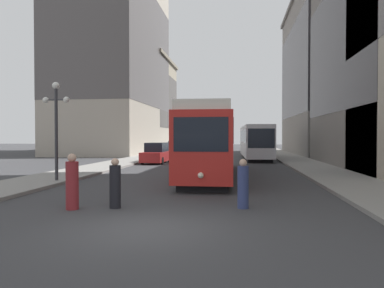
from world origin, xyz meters
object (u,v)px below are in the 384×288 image
parked_car_left_near (157,154)px  pedestrian_crossing_near (243,185)px  streetcar (211,141)px  parked_car_left_mid (176,150)px  transit_bus (255,141)px  lamp_post_left_near (56,115)px  pedestrian_crossing_far (72,183)px  pedestrian_on_sidewalk (115,185)px

parked_car_left_near → pedestrian_crossing_near: size_ratio=2.94×
streetcar → parked_car_left_mid: bearing=104.9°
transit_bus → lamp_post_left_near: bearing=-119.5°
parked_car_left_near → pedestrian_crossing_far: size_ratio=2.64×
transit_bus → lamp_post_left_near: (-10.84, -20.83, 1.49)m
pedestrian_crossing_near → pedestrian_on_sidewalk: size_ratio=0.98×
streetcar → parked_car_left_mid: streetcar is taller
lamp_post_left_near → pedestrian_crossing_near: bearing=-28.7°
streetcar → pedestrian_crossing_near: bearing=-80.4°
transit_bus → pedestrian_crossing_far: transit_bus is taller
lamp_post_left_near → transit_bus: bearing=62.5°
pedestrian_crossing_far → pedestrian_on_sidewalk: pedestrian_crossing_far is taller
parked_car_left_near → lamp_post_left_near: size_ratio=0.96×
parked_car_left_mid → pedestrian_on_sidewalk: 29.52m
streetcar → transit_bus: size_ratio=1.10×
parked_car_left_mid → pedestrian_crossing_far: size_ratio=2.52×
pedestrian_crossing_far → streetcar: bearing=166.7°
parked_car_left_near → parked_car_left_mid: same height
pedestrian_crossing_far → pedestrian_on_sidewalk: bearing=112.1°
transit_bus → pedestrian_on_sidewalk: (-5.76, -26.40, -1.18)m
transit_bus → parked_car_left_near: bearing=-144.0°
parked_car_left_mid → pedestrian_crossing_near: (7.35, -28.83, -0.09)m
pedestrian_crossing_near → pedestrian_on_sidewalk: (-4.17, -0.52, 0.01)m
transit_bus → pedestrian_on_sidewalk: size_ratio=7.85×
pedestrian_on_sidewalk → lamp_post_left_near: 8.00m
streetcar → pedestrian_crossing_far: size_ratio=7.87×
pedestrian_crossing_near → parked_car_left_mid: bearing=28.2°
streetcar → pedestrian_crossing_near: size_ratio=8.77×
pedestrian_on_sidewalk → transit_bus: bearing=37.9°
transit_bus → parked_car_left_near: transit_bus is taller
pedestrian_crossing_far → pedestrian_crossing_near: bearing=105.6°
parked_car_left_near → parked_car_left_mid: bearing=91.1°
pedestrian_crossing_far → lamp_post_left_near: size_ratio=0.37×
pedestrian_on_sidewalk → streetcar: bearing=36.8°
pedestrian_on_sidewalk → parked_car_left_near: bearing=59.5°
parked_car_left_near → pedestrian_crossing_near: 20.27m
pedestrian_crossing_near → pedestrian_on_sidewalk: 4.20m
parked_car_left_near → streetcar: bearing=-58.5°
pedestrian_crossing_near → pedestrian_crossing_far: (-5.48, -0.89, 0.09)m
parked_car_left_mid → pedestrian_crossing_near: 29.75m
parked_car_left_near → pedestrian_crossing_far: (1.87, -19.78, -0.00)m
pedestrian_crossing_near → pedestrian_crossing_far: bearing=113.1°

